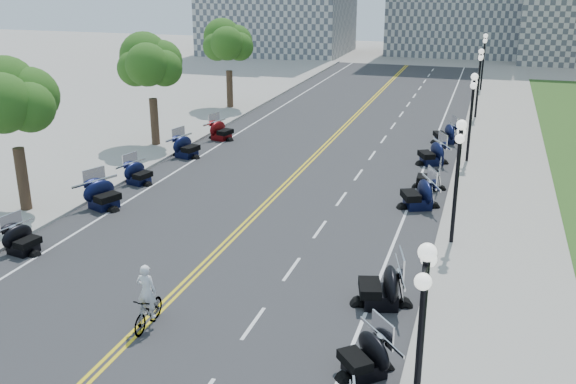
% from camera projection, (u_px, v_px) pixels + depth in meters
% --- Properties ---
extents(ground, '(160.00, 160.00, 0.00)m').
position_uv_depth(ground, '(212.00, 258.00, 24.39)').
color(ground, gray).
extents(road, '(16.00, 90.00, 0.01)m').
position_uv_depth(road, '(290.00, 180.00, 33.40)').
color(road, '#333335').
rests_on(road, ground).
extents(centerline_yellow_a, '(0.12, 90.00, 0.00)m').
position_uv_depth(centerline_yellow_a, '(288.00, 180.00, 33.43)').
color(centerline_yellow_a, yellow).
rests_on(centerline_yellow_a, road).
extents(centerline_yellow_b, '(0.12, 90.00, 0.00)m').
position_uv_depth(centerline_yellow_b, '(292.00, 180.00, 33.36)').
color(centerline_yellow_b, yellow).
rests_on(centerline_yellow_b, road).
extents(edge_line_north, '(0.12, 90.00, 0.00)m').
position_uv_depth(edge_line_north, '(414.00, 192.00, 31.56)').
color(edge_line_north, white).
rests_on(edge_line_north, road).
extents(edge_line_south, '(0.12, 90.00, 0.00)m').
position_uv_depth(edge_line_south, '(179.00, 169.00, 35.23)').
color(edge_line_south, white).
rests_on(edge_line_south, road).
extents(lane_dash_5, '(0.12, 2.00, 0.00)m').
position_uv_depth(lane_dash_5, '(253.00, 323.00, 19.87)').
color(lane_dash_5, white).
rests_on(lane_dash_5, road).
extents(lane_dash_6, '(0.12, 2.00, 0.00)m').
position_uv_depth(lane_dash_6, '(292.00, 269.00, 23.47)').
color(lane_dash_6, white).
rests_on(lane_dash_6, road).
extents(lane_dash_7, '(0.12, 2.00, 0.00)m').
position_uv_depth(lane_dash_7, '(320.00, 229.00, 27.08)').
color(lane_dash_7, white).
rests_on(lane_dash_7, road).
extents(lane_dash_8, '(0.12, 2.00, 0.00)m').
position_uv_depth(lane_dash_8, '(341.00, 199.00, 30.68)').
color(lane_dash_8, white).
rests_on(lane_dash_8, road).
extents(lane_dash_9, '(0.12, 2.00, 0.00)m').
position_uv_depth(lane_dash_9, '(358.00, 175.00, 34.28)').
color(lane_dash_9, white).
rests_on(lane_dash_9, road).
extents(lane_dash_10, '(0.12, 2.00, 0.00)m').
position_uv_depth(lane_dash_10, '(372.00, 155.00, 37.88)').
color(lane_dash_10, white).
rests_on(lane_dash_10, road).
extents(lane_dash_11, '(0.12, 2.00, 0.00)m').
position_uv_depth(lane_dash_11, '(384.00, 139.00, 41.48)').
color(lane_dash_11, white).
rests_on(lane_dash_11, road).
extents(lane_dash_12, '(0.12, 2.00, 0.00)m').
position_uv_depth(lane_dash_12, '(393.00, 126.00, 45.08)').
color(lane_dash_12, white).
rests_on(lane_dash_12, road).
extents(lane_dash_13, '(0.12, 2.00, 0.00)m').
position_uv_depth(lane_dash_13, '(401.00, 114.00, 48.69)').
color(lane_dash_13, white).
rests_on(lane_dash_13, road).
extents(lane_dash_14, '(0.12, 2.00, 0.00)m').
position_uv_depth(lane_dash_14, '(408.00, 104.00, 52.29)').
color(lane_dash_14, white).
rests_on(lane_dash_14, road).
extents(lane_dash_15, '(0.12, 2.00, 0.00)m').
position_uv_depth(lane_dash_15, '(414.00, 96.00, 55.89)').
color(lane_dash_15, white).
rests_on(lane_dash_15, road).
extents(lane_dash_16, '(0.12, 2.00, 0.00)m').
position_uv_depth(lane_dash_16, '(420.00, 88.00, 59.49)').
color(lane_dash_16, white).
rests_on(lane_dash_16, road).
extents(lane_dash_17, '(0.12, 2.00, 0.00)m').
position_uv_depth(lane_dash_17, '(425.00, 81.00, 63.09)').
color(lane_dash_17, white).
rests_on(lane_dash_17, road).
extents(lane_dash_18, '(0.12, 2.00, 0.00)m').
position_uv_depth(lane_dash_18, '(429.00, 75.00, 66.69)').
color(lane_dash_18, white).
rests_on(lane_dash_18, road).
extents(lane_dash_19, '(0.12, 2.00, 0.00)m').
position_uv_depth(lane_dash_19, '(433.00, 70.00, 70.30)').
color(lane_dash_19, white).
rests_on(lane_dash_19, road).
extents(sidewalk_north, '(5.00, 90.00, 0.15)m').
position_uv_depth(sidewalk_north, '(501.00, 200.00, 30.37)').
color(sidewalk_north, '#9E9991').
rests_on(sidewalk_north, ground).
extents(sidewalk_south, '(5.00, 90.00, 0.15)m').
position_uv_depth(sidewalk_south, '(114.00, 162.00, 36.38)').
color(sidewalk_south, '#9E9991').
rests_on(sidewalk_south, ground).
extents(street_lamp_1, '(0.50, 1.20, 4.90)m').
position_uv_depth(street_lamp_1, '(420.00, 349.00, 13.88)').
color(street_lamp_1, black).
rests_on(street_lamp_1, sidewalk_north).
extents(street_lamp_2, '(0.50, 1.20, 4.90)m').
position_uv_depth(street_lamp_2, '(456.00, 183.00, 24.68)').
color(street_lamp_2, black).
rests_on(street_lamp_2, sidewalk_north).
extents(street_lamp_3, '(0.50, 1.20, 4.90)m').
position_uv_depth(street_lamp_3, '(471.00, 118.00, 35.49)').
color(street_lamp_3, black).
rests_on(street_lamp_3, sidewalk_north).
extents(street_lamp_4, '(0.50, 1.20, 4.90)m').
position_uv_depth(street_lamp_4, '(478.00, 84.00, 46.29)').
color(street_lamp_4, black).
rests_on(street_lamp_4, sidewalk_north).
extents(street_lamp_5, '(0.50, 1.20, 4.90)m').
position_uv_depth(street_lamp_5, '(483.00, 62.00, 57.10)').
color(street_lamp_5, black).
rests_on(street_lamp_5, sidewalk_north).
extents(tree_2, '(4.80, 4.80, 9.20)m').
position_uv_depth(tree_2, '(12.00, 109.00, 27.50)').
color(tree_2, '#235619').
rests_on(tree_2, sidewalk_south).
extents(tree_3, '(4.80, 4.80, 9.20)m').
position_uv_depth(tree_3, '(151.00, 69.00, 38.31)').
color(tree_3, '#235619').
rests_on(tree_3, sidewalk_south).
extents(tree_4, '(4.80, 4.80, 9.20)m').
position_uv_depth(tree_4, '(228.00, 48.00, 49.11)').
color(tree_4, '#235619').
rests_on(tree_4, sidewalk_south).
extents(motorcycle_n_4, '(2.62, 2.62, 1.30)m').
position_uv_depth(motorcycle_n_4, '(365.00, 354.00, 17.17)').
color(motorcycle_n_4, black).
rests_on(motorcycle_n_4, road).
extents(motorcycle_n_5, '(2.66, 2.66, 1.52)m').
position_uv_depth(motorcycle_n_5, '(381.00, 284.00, 20.73)').
color(motorcycle_n_5, black).
rests_on(motorcycle_n_5, road).
extents(motorcycle_n_7, '(2.86, 2.86, 1.51)m').
position_uv_depth(motorcycle_n_7, '(418.00, 192.00, 29.32)').
color(motorcycle_n_7, black).
rests_on(motorcycle_n_7, road).
extents(motorcycle_n_8, '(1.86, 1.86, 1.26)m').
position_uv_depth(motorcycle_n_8, '(429.00, 176.00, 31.97)').
color(motorcycle_n_8, black).
rests_on(motorcycle_n_8, road).
extents(motorcycle_n_9, '(2.78, 2.78, 1.44)m').
position_uv_depth(motorcycle_n_9, '(432.00, 152.00, 35.95)').
color(motorcycle_n_9, black).
rests_on(motorcycle_n_9, road).
extents(motorcycle_n_10, '(2.56, 2.56, 1.38)m').
position_uv_depth(motorcycle_n_10, '(445.00, 132.00, 40.39)').
color(motorcycle_n_10, black).
rests_on(motorcycle_n_10, road).
extents(motorcycle_s_5, '(2.05, 2.05, 1.24)m').
position_uv_depth(motorcycle_s_5, '(22.00, 238.00, 24.65)').
color(motorcycle_s_5, black).
rests_on(motorcycle_s_5, road).
extents(motorcycle_s_6, '(2.71, 2.71, 1.46)m').
position_uv_depth(motorcycle_s_6, '(103.00, 193.00, 29.30)').
color(motorcycle_s_6, black).
rests_on(motorcycle_s_6, road).
extents(motorcycle_s_7, '(2.17, 2.17, 1.26)m').
position_uv_depth(motorcycle_s_7, '(138.00, 172.00, 32.69)').
color(motorcycle_s_7, black).
rests_on(motorcycle_s_7, road).
extents(motorcycle_s_8, '(2.40, 2.40, 1.39)m').
position_uv_depth(motorcycle_s_8, '(186.00, 146.00, 37.35)').
color(motorcycle_s_8, black).
rests_on(motorcycle_s_8, road).
extents(motorcycle_s_9, '(2.35, 2.35, 1.36)m').
position_uv_depth(motorcycle_s_9, '(221.00, 129.00, 41.20)').
color(motorcycle_s_9, '#590A0C').
rests_on(motorcycle_s_9, road).
extents(bicycle, '(0.60, 1.85, 1.10)m').
position_uv_depth(bicycle, '(148.00, 311.00, 19.53)').
color(bicycle, '#A51414').
rests_on(bicycle, road).
extents(cyclist_rider, '(0.63, 0.42, 1.74)m').
position_uv_depth(cyclist_rider, '(145.00, 269.00, 19.06)').
color(cyclist_rider, silver).
rests_on(cyclist_rider, bicycle).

